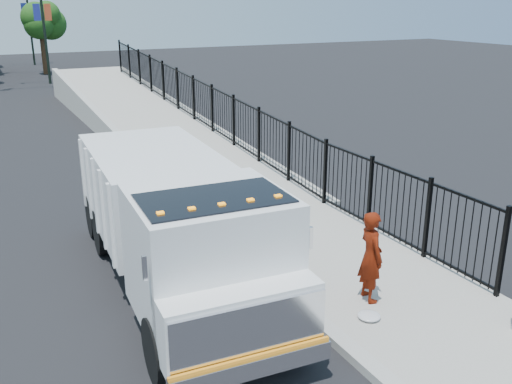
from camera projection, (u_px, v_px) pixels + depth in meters
name	position (u px, v px, depth m)	size (l,w,h in m)	color
ground	(285.00, 297.00, 11.21)	(120.00, 120.00, 0.00)	black
sidewalk	(432.00, 319.00, 10.33)	(3.55, 12.00, 0.12)	#9E998E
curb	(345.00, 346.00, 9.49)	(0.30, 12.00, 0.16)	#ADAAA3
ramp	(149.00, 130.00, 25.62)	(3.95, 24.00, 1.70)	#9E998E
iron_fence	(212.00, 124.00, 22.58)	(0.10, 28.00, 1.80)	black
truck	(176.00, 219.00, 11.08)	(2.98, 7.98, 2.69)	black
worker	(371.00, 256.00, 10.63)	(0.65, 0.42, 1.77)	#5A1405
debris	(369.00, 316.00, 10.22)	(0.41, 0.41, 0.10)	silver
light_pole_1	(38.00, 19.00, 38.50)	(3.78, 0.22, 8.00)	black
light_pole_3	(25.00, 15.00, 50.18)	(3.78, 0.22, 8.00)	black
tree_1	(40.00, 23.00, 43.99)	(2.29, 2.29, 5.14)	#382314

